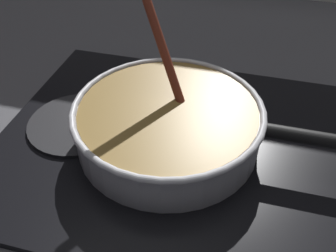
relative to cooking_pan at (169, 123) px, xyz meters
name	(u,v)px	position (x,y,z in m)	size (l,w,h in m)	color
ground	(183,199)	(0.05, -0.09, -0.07)	(2.40, 1.60, 0.04)	#4C4C51
hob_plate	(168,144)	(0.00, 0.00, -0.04)	(0.56, 0.48, 0.01)	black
burner_ring	(168,140)	(0.00, 0.00, -0.03)	(0.19, 0.19, 0.01)	#592D0C
spare_burner	(76,123)	(-0.17, 0.00, -0.04)	(0.17, 0.17, 0.01)	#262628
cooking_pan	(169,123)	(0.00, 0.00, 0.00)	(0.43, 0.30, 0.30)	silver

